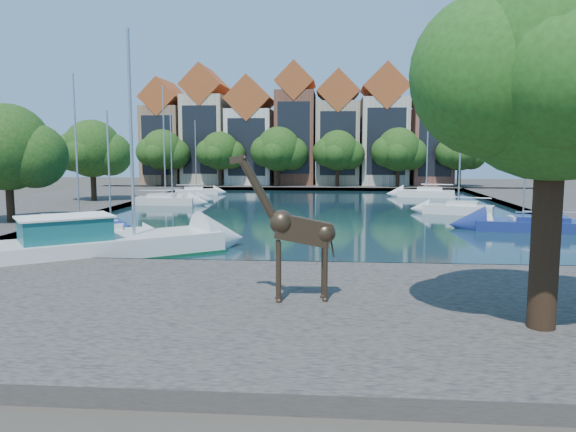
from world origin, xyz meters
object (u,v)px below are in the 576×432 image
(giraffe_statue, at_px, (295,230))
(sailboat_left_a, at_px, (111,232))
(sailboat_right_a, at_px, (523,222))
(motorsailer, at_px, (100,242))
(plane_tree, at_px, (559,74))

(giraffe_statue, distance_m, sailboat_left_a, 18.91)
(sailboat_right_a, bearing_deg, motorsailer, -153.63)
(plane_tree, distance_m, sailboat_right_a, 25.00)
(plane_tree, bearing_deg, motorsailer, 148.84)
(giraffe_statue, distance_m, motorsailer, 13.54)
(plane_tree, distance_m, sailboat_left_a, 26.65)
(motorsailer, distance_m, sailboat_left_a, 6.10)
(motorsailer, xyz_separation_m, sailboat_right_a, (24.63, 12.21, -0.38))
(motorsailer, bearing_deg, giraffe_statue, -38.99)
(giraffe_statue, bearing_deg, sailboat_left_a, 130.61)
(giraffe_statue, height_order, sailboat_left_a, sailboat_left_a)
(sailboat_left_a, bearing_deg, sailboat_right_a, 13.60)
(giraffe_statue, xyz_separation_m, sailboat_left_a, (-12.21, 14.25, -2.35))
(motorsailer, bearing_deg, plane_tree, -31.16)
(sailboat_right_a, bearing_deg, giraffe_statue, -124.56)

